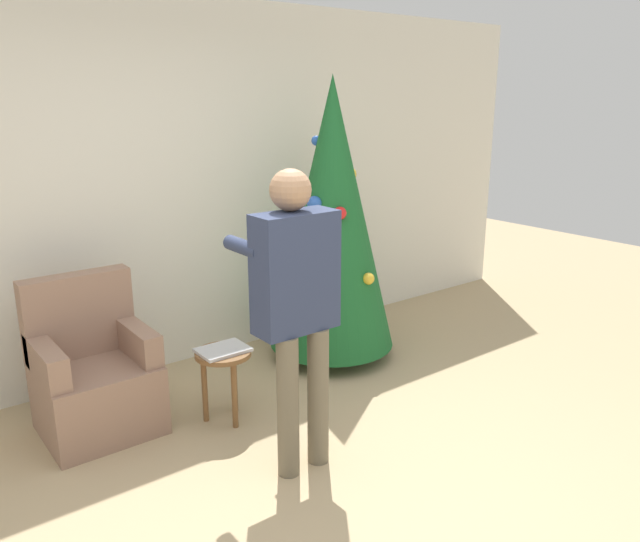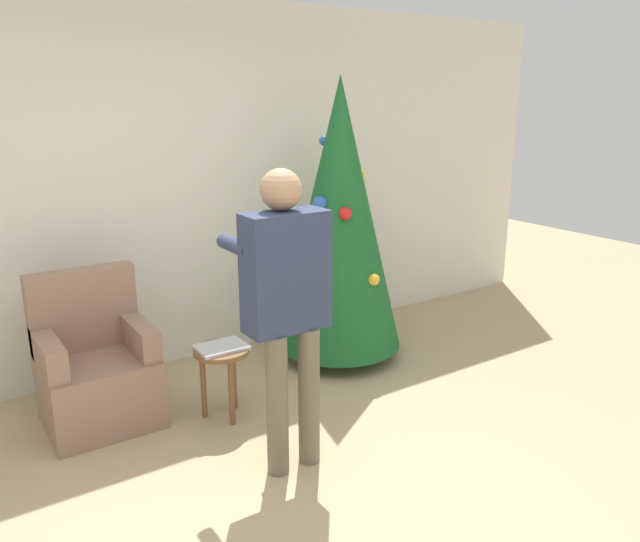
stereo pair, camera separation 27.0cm
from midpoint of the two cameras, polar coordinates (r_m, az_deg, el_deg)
ground_plane at (r=3.30m, az=1.32°, el=-21.86°), size 14.00×14.00×0.00m
wall_back at (r=4.66m, az=-14.58°, el=7.11°), size 8.00×0.06×2.70m
christmas_tree at (r=4.72m, az=3.42°, el=5.05°), size 0.98×0.98×2.16m
armchair at (r=4.17m, az=-18.05°, el=-8.65°), size 0.66×0.62×0.96m
person_standing at (r=3.29m, az=-0.75°, el=-2.18°), size 0.46×0.57×1.66m
side_stool at (r=4.02m, az=-7.04°, el=-8.26°), size 0.35×0.35×0.47m
laptop at (r=3.98m, az=-7.09°, el=-6.95°), size 0.31×0.23×0.02m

